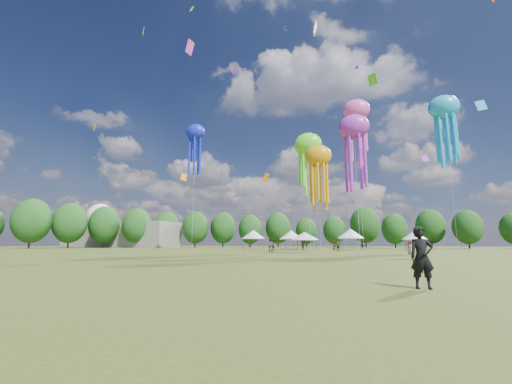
% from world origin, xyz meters
% --- Properties ---
extents(ground, '(300.00, 300.00, 0.00)m').
position_xyz_m(ground, '(0.00, 0.00, 0.00)').
color(ground, '#384416').
rests_on(ground, ground).
extents(observer_main, '(0.70, 0.53, 1.73)m').
position_xyz_m(observer_main, '(8.35, -2.08, 0.87)').
color(observer_main, black).
rests_on(observer_main, ground).
extents(spectator_near, '(0.95, 0.75, 1.90)m').
position_xyz_m(spectator_near, '(-7.14, 32.69, 0.95)').
color(spectator_near, gray).
rests_on(spectator_near, ground).
extents(spectators_far, '(27.17, 26.97, 1.91)m').
position_xyz_m(spectators_far, '(4.23, 48.44, 0.87)').
color(spectators_far, gray).
rests_on(spectators_far, ground).
extents(festival_tents, '(38.13, 9.31, 4.32)m').
position_xyz_m(festival_tents, '(-4.75, 54.22, 3.06)').
color(festival_tents, '#47474C').
rests_on(festival_tents, ground).
extents(show_kites, '(51.44, 29.44, 28.61)m').
position_xyz_m(show_kites, '(4.31, 42.38, 19.93)').
color(show_kites, '#68EE27').
rests_on(show_kites, ground).
extents(small_kites, '(74.26, 58.77, 46.45)m').
position_xyz_m(small_kites, '(-0.94, 42.90, 30.35)').
color(small_kites, '#68EE27').
rests_on(small_kites, ground).
extents(treeline, '(201.57, 95.24, 13.43)m').
position_xyz_m(treeline, '(-3.87, 62.51, 6.54)').
color(treeline, '#38281C').
rests_on(treeline, ground).
extents(hangar, '(40.00, 12.00, 8.00)m').
position_xyz_m(hangar, '(-72.00, 72.00, 4.00)').
color(hangar, gray).
rests_on(hangar, ground).
extents(radome, '(9.00, 9.00, 16.00)m').
position_xyz_m(radome, '(-88.00, 78.00, 9.99)').
color(radome, white).
rests_on(radome, ground).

